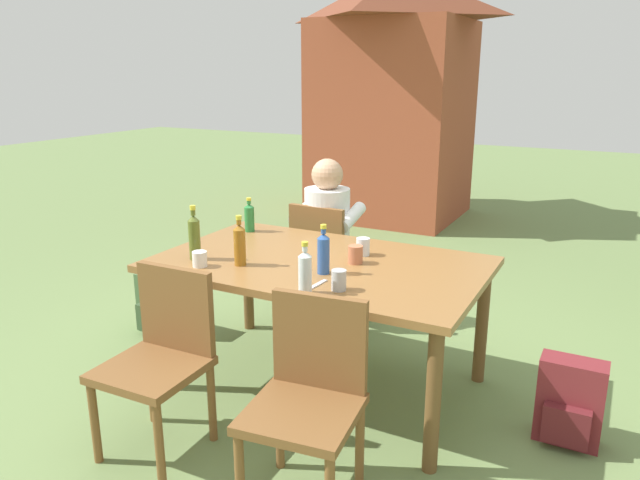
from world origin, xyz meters
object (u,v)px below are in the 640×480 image
(bottle_blue, at_px, (323,253))
(dining_table, at_px, (320,274))
(cup_terracotta, at_px, (355,254))
(backpack_by_near_side, at_px, (162,304))
(brick_kiosk, at_px, (393,92))
(cup_white, at_px, (200,259))
(table_knife, at_px, (310,288))
(backpack_by_far_side, at_px, (570,404))
(bottle_green, at_px, (249,217))
(bottle_olive, at_px, (194,236))
(cup_steel, at_px, (339,280))
(chair_near_left, at_px, (162,351))
(cup_glass, at_px, (363,247))
(chair_far_left, at_px, (325,256))
(person_in_white_shirt, at_px, (332,230))
(bottle_amber, at_px, (240,244))
(chair_near_right, at_px, (309,391))
(bottle_clear, at_px, (305,271))

(bottle_blue, bearing_deg, dining_table, 122.35)
(cup_terracotta, distance_m, backpack_by_near_side, 1.61)
(backpack_by_near_side, height_order, brick_kiosk, brick_kiosk)
(bottle_blue, distance_m, cup_white, 0.67)
(table_knife, distance_m, backpack_by_far_side, 1.38)
(bottle_green, bearing_deg, cup_white, -76.85)
(backpack_by_near_side, bearing_deg, bottle_olive, -32.21)
(table_knife, relative_size, backpack_by_far_side, 0.56)
(cup_terracotta, relative_size, backpack_by_far_side, 0.23)
(cup_steel, bearing_deg, bottle_olive, 175.56)
(backpack_by_near_side, bearing_deg, bottle_green, 19.07)
(chair_near_left, distance_m, cup_glass, 1.24)
(chair_near_left, xyz_separation_m, cup_terracotta, (0.59, 0.90, 0.31))
(bottle_olive, bearing_deg, brick_kiosk, 97.08)
(cup_steel, relative_size, cup_glass, 1.00)
(bottle_olive, relative_size, cup_glass, 3.05)
(chair_far_left, relative_size, cup_terracotta, 8.82)
(dining_table, xyz_separation_m, bottle_blue, (0.11, -0.18, 0.19))
(dining_table, height_order, cup_steel, cup_steel)
(person_in_white_shirt, xyz_separation_m, cup_steel, (0.69, -1.32, 0.15))
(bottle_amber, xyz_separation_m, bottle_blue, (0.46, 0.09, -0.01))
(bottle_green, bearing_deg, brick_kiosk, 97.27)
(chair_near_left, relative_size, bottle_green, 3.91)
(bottle_amber, relative_size, cup_glass, 2.74)
(cup_glass, xyz_separation_m, backpack_by_near_side, (-1.47, -0.07, -0.60))
(chair_near_right, height_order, backpack_by_near_side, chair_near_right)
(cup_terracotta, xyz_separation_m, cup_glass, (-0.02, 0.15, 0.00))
(dining_table, distance_m, bottle_amber, 0.48)
(dining_table, distance_m, table_knife, 0.45)
(bottle_clear, relative_size, cup_white, 3.04)
(bottle_amber, distance_m, cup_terracotta, 0.63)
(backpack_by_near_side, distance_m, brick_kiosk, 4.25)
(bottle_green, xyz_separation_m, backpack_by_near_side, (-0.61, -0.21, -0.65))
(person_in_white_shirt, xyz_separation_m, backpack_by_far_side, (1.74, -0.90, -0.45))
(bottle_green, distance_m, bottle_olive, 0.64)
(cup_terracotta, height_order, backpack_by_far_side, cup_terracotta)
(cup_terracotta, relative_size, table_knife, 0.41)
(chair_near_left, relative_size, backpack_by_near_side, 2.07)
(cup_white, height_order, table_knife, cup_white)
(chair_near_left, xyz_separation_m, bottle_amber, (0.05, 0.59, 0.38))
(chair_near_right, height_order, cup_glass, chair_near_right)
(chair_near_left, bearing_deg, person_in_white_shirt, 89.95)
(dining_table, relative_size, cup_steel, 17.70)
(bottle_blue, distance_m, brick_kiosk, 4.58)
(bottle_olive, height_order, backpack_by_far_side, bottle_olive)
(bottle_olive, xyz_separation_m, cup_steel, (0.92, -0.07, -0.08))
(bottle_blue, xyz_separation_m, table_knife, (0.05, -0.23, -0.11))
(cup_terracotta, bearing_deg, cup_glass, 98.41)
(bottle_green, xyz_separation_m, table_knife, (0.86, -0.76, -0.09))
(cup_glass, bearing_deg, table_knife, -90.45)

